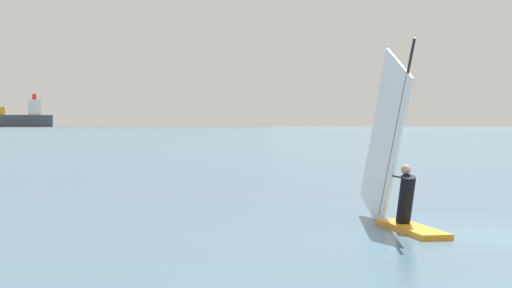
{
  "coord_description": "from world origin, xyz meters",
  "views": [
    {
      "loc": [
        -8.2,
        -14.54,
        2.3
      ],
      "look_at": [
        -3.53,
        8.26,
        1.72
      ],
      "focal_mm": 54.09,
      "sensor_mm": 36.0,
      "label": 1
    }
  ],
  "objects": [
    {
      "name": "ground_plane",
      "position": [
        0.0,
        0.0,
        0.0
      ],
      "size": [
        4000.0,
        4000.0,
        0.0
      ],
      "primitive_type": "plane",
      "color": "#476B84"
    },
    {
      "name": "windsurfer",
      "position": [
        -1.6,
        1.85,
        1.13
      ],
      "size": [
        0.69,
        4.71,
        4.43
      ],
      "rotation": [
        0.0,
        0.0,
        4.7
      ],
      "color": "orange",
      "rests_on": "ground_plane"
    }
  ]
}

